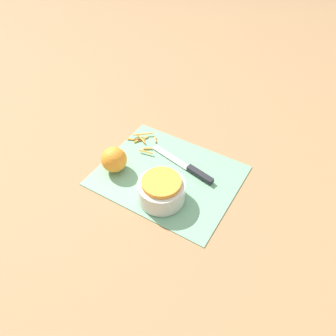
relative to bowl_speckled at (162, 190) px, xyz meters
name	(u,v)px	position (x,y,z in m)	size (l,w,h in m)	color
ground_plane	(168,176)	(0.03, -0.09, -0.04)	(4.00, 4.00, 0.00)	#9E754C
cutting_board	(168,175)	(0.03, -0.09, -0.04)	(0.44, 0.35, 0.01)	#75AD84
bowl_speckled	(162,190)	(0.00, 0.00, 0.00)	(0.14, 0.14, 0.08)	silver
knife	(192,170)	(-0.03, -0.15, -0.03)	(0.25, 0.07, 0.02)	#232328
orange_left	(114,160)	(0.20, -0.03, 0.00)	(0.08, 0.08, 0.08)	orange
peel_pile	(143,140)	(0.20, -0.19, -0.03)	(0.12, 0.11, 0.01)	orange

